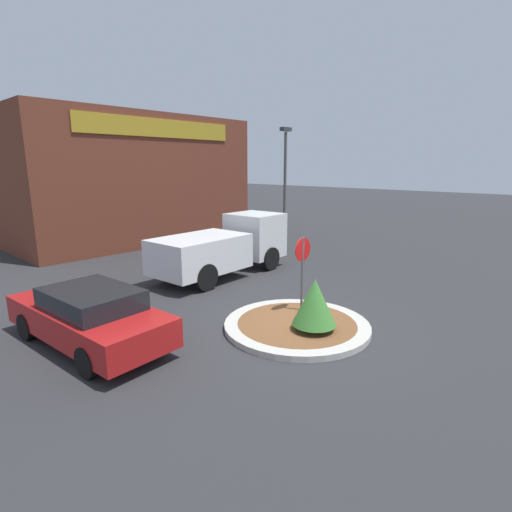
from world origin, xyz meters
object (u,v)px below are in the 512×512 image
object	(u,v)px
parked_sedan_red	(89,316)
light_pole	(285,175)
stop_sign	(303,262)
utility_truck	(225,246)

from	to	relation	value
parked_sedan_red	light_pole	world-z (taller)	light_pole
stop_sign	light_pole	size ratio (longest dim) A/B	0.37
stop_sign	parked_sedan_red	distance (m)	5.68
utility_truck	parked_sedan_red	size ratio (longest dim) A/B	1.24
utility_truck	parked_sedan_red	bearing A→B (deg)	-164.07
stop_sign	light_pole	xyz separation A→B (m)	(8.87, 7.79, 2.09)
stop_sign	light_pole	world-z (taller)	light_pole
stop_sign	utility_truck	size ratio (longest dim) A/B	0.38
stop_sign	parked_sedan_red	bearing A→B (deg)	152.91
parked_sedan_red	light_pole	bearing A→B (deg)	-73.16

